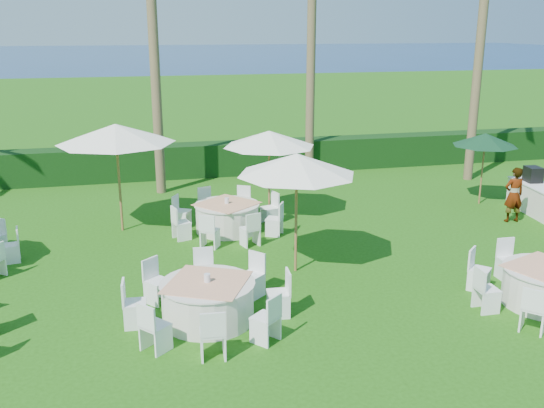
% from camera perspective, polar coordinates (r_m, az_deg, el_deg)
% --- Properties ---
extents(ground, '(120.00, 120.00, 0.00)m').
position_cam_1_polar(ground, '(11.54, -4.67, -11.48)').
color(ground, '#1E4F0D').
rests_on(ground, ground).
extents(hedge, '(34.00, 1.00, 1.20)m').
position_cam_1_polar(hedge, '(22.66, -9.41, 4.00)').
color(hedge, black).
rests_on(hedge, ground).
extents(ocean, '(260.00, 260.00, 0.00)m').
position_cam_1_polar(ocean, '(112.24, -12.97, 13.27)').
color(ocean, '#07244B').
rests_on(ocean, ground).
extents(banquet_table_b, '(3.15, 3.15, 0.95)m').
position_cam_1_polar(banquet_table_b, '(11.63, -6.05, -8.99)').
color(banquet_table_b, beige).
rests_on(banquet_table_b, ground).
extents(banquet_table_e, '(3.06, 3.06, 0.94)m').
position_cam_1_polar(banquet_table_e, '(16.51, -4.24, -1.18)').
color(banquet_table_e, beige).
rests_on(banquet_table_e, ground).
extents(umbrella_b, '(2.65, 2.65, 2.73)m').
position_cam_1_polar(umbrella_b, '(13.21, 2.34, 3.75)').
color(umbrella_b, brown).
rests_on(umbrella_b, ground).
extents(umbrella_c, '(3.11, 3.11, 2.93)m').
position_cam_1_polar(umbrella_c, '(16.49, -14.49, 6.43)').
color(umbrella_c, brown).
rests_on(umbrella_c, ground).
extents(umbrella_d, '(2.60, 2.60, 2.58)m').
position_cam_1_polar(umbrella_d, '(17.02, -0.27, 6.16)').
color(umbrella_d, brown).
rests_on(umbrella_d, ground).
extents(umbrella_green, '(1.97, 1.97, 2.24)m').
position_cam_1_polar(umbrella_green, '(19.76, 19.43, 5.73)').
color(umbrella_green, brown).
rests_on(umbrella_green, ground).
extents(staff_person, '(0.59, 0.40, 1.59)m').
position_cam_1_polar(staff_person, '(18.45, 21.80, 0.81)').
color(staff_person, gray).
rests_on(staff_person, ground).
extents(palm_c, '(4.41, 4.03, 9.82)m').
position_cam_1_polar(palm_c, '(20.04, -11.17, 16.10)').
color(palm_c, brown).
rests_on(palm_c, ground).
extents(palm_d, '(4.13, 4.40, 8.64)m').
position_cam_1_polar(palm_d, '(22.38, 3.72, 14.82)').
color(palm_d, brown).
rests_on(palm_d, ground).
extents(palm_e, '(4.41, 4.03, 9.07)m').
position_cam_1_polar(palm_e, '(22.67, 19.05, 14.56)').
color(palm_e, brown).
rests_on(palm_e, ground).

